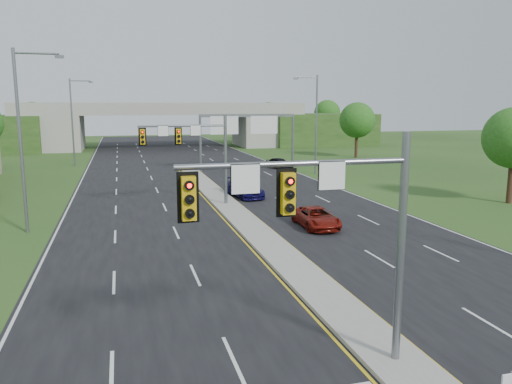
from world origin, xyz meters
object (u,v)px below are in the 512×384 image
object	(u,v)px
sign_gantry	(246,126)
car_far_a	(316,217)
overpass	(164,128)
signal_mast_far	(196,146)
car_far_c	(279,163)
car_far_b	(244,188)
signal_mast_near	(331,216)

from	to	relation	value
sign_gantry	car_far_a	size ratio (longest dim) A/B	2.54
overpass	signal_mast_far	bearing A→B (deg)	-92.35
overpass	car_far_c	bearing A→B (deg)	-72.29
signal_mast_far	car_far_b	size ratio (longest dim) A/B	1.41
sign_gantry	overpass	world-z (taller)	overpass
signal_mast_far	car_far_b	distance (m)	6.80
signal_mast_near	signal_mast_far	bearing A→B (deg)	90.00
sign_gantry	car_far_a	world-z (taller)	sign_gantry
signal_mast_near	sign_gantry	size ratio (longest dim) A/B	0.60
signal_mast_near	sign_gantry	bearing A→B (deg)	78.75
car_far_c	signal_mast_near	bearing A→B (deg)	-129.87
overpass	car_far_b	xyz separation A→B (m)	(2.25, -51.90, -2.81)
signal_mast_far	sign_gantry	xyz separation A→B (m)	(8.95, 19.99, 0.51)
overpass	car_far_c	xyz separation A→B (m)	(11.00, -34.44, -2.86)
signal_mast_near	car_far_c	size ratio (longest dim) A/B	1.78
signal_mast_near	car_far_b	size ratio (longest dim) A/B	1.41
signal_mast_near	signal_mast_far	distance (m)	25.00
signal_mast_near	car_far_a	xyz separation A→B (m)	(6.37, 16.61, -4.07)
overpass	car_far_c	size ratio (longest dim) A/B	20.33
sign_gantry	car_far_a	distance (m)	28.87
car_far_b	car_far_c	world-z (taller)	car_far_b
overpass	car_far_b	bearing A→B (deg)	-87.52
signal_mast_near	overpass	xyz separation A→B (m)	(2.26, 80.07, -1.17)
signal_mast_far	sign_gantry	distance (m)	21.91
car_far_b	car_far_c	size ratio (longest dim) A/B	1.26
sign_gantry	overpass	size ratio (longest dim) A/B	0.14
signal_mast_far	overpass	size ratio (longest dim) A/B	0.09
signal_mast_far	car_far_a	size ratio (longest dim) A/B	1.53
overpass	car_far_a	world-z (taller)	overpass
signal_mast_far	overpass	bearing A→B (deg)	87.65
signal_mast_far	car_far_a	xyz separation A→B (m)	(6.37, -8.39, -4.07)
signal_mast_near	car_far_c	world-z (taller)	signal_mast_near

